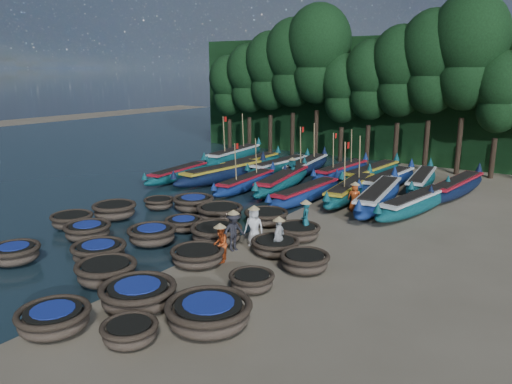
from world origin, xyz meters
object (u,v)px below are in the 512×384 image
Objects in this scene: fisherman_3 at (234,230)px; coracle_17 at (216,233)px; long_boat_3 at (246,183)px; long_boat_17 at (457,187)px; long_boat_10 at (251,163)px; coracle_6 at (99,252)px; long_boat_6 at (350,190)px; coracle_16 at (184,224)px; long_boat_8 at (416,203)px; coracle_3 at (54,319)px; coracle_7 at (106,272)px; coracle_23 at (266,217)px; coracle_18 at (275,246)px; coracle_20 at (159,203)px; long_boat_9 at (234,155)px; coracle_4 at (130,332)px; long_boat_15 at (387,181)px; coracle_19 at (305,261)px; long_boat_4 at (283,181)px; fisherman_1 at (305,218)px; coracle_15 at (114,210)px; fisherman_0 at (254,225)px; fisherman_2 at (220,242)px; long_boat_2 at (223,173)px; coracle_14 at (252,281)px; long_boat_1 at (179,173)px; coracle_22 at (220,213)px; coracle_11 at (88,231)px; coracle_24 at (298,232)px; coracle_12 at (152,235)px; long_boat_7 at (379,196)px; fisherman_6 at (355,196)px; long_boat_14 at (371,173)px; coracle_21 at (193,203)px; long_boat_12 at (306,166)px; long_boat_16 at (421,181)px; coracle_9 at (209,313)px; coracle_13 at (197,256)px; fisherman_5 at (292,172)px; coracle_10 at (72,220)px; coracle_8 at (138,295)px.

coracle_17 is at bearing 95.43° from fisherman_3.
long_boat_17 is (11.21, 6.02, 0.07)m from long_boat_3.
long_boat_10 is at bearing 117.85° from long_boat_3.
long_boat_6 is (4.03, 14.70, 0.12)m from coracle_6.
long_boat_8 is (8.02, 9.23, 0.19)m from coracle_16.
coracle_7 reaches higher than coracle_3.
coracle_23 is 1.24× the size of fisherman_3.
coracle_18 is 9.11m from coracle_20.
long_boat_9 reaches higher than coracle_16.
long_boat_9 is at bearing 121.15° from coracle_4.
long_boat_9 is (-5.05, 13.40, 0.25)m from coracle_20.
long_boat_10 is at bearing -175.91° from long_boat_15.
coracle_19 is at bearing -86.53° from long_boat_8.
long_boat_4 is 1.01× the size of long_boat_17.
coracle_3 is 1.16× the size of fisherman_1.
coracle_15 is 14.20m from long_boat_10.
fisherman_0 reaches higher than fisherman_2.
long_boat_2 is at bearing -172.17° from fisherman_2.
long_boat_1 reaches higher than coracle_14.
coracle_22 is at bearing -107.20° from long_boat_15.
coracle_11 is 7.46m from fisherman_0.
fisherman_0 is (8.88, -9.02, 0.30)m from long_boat_2.
coracle_24 is at bearing 68.03° from coracle_7.
fisherman_2 reaches higher than coracle_12.
long_boat_7 is at bearing 44.15° from coracle_15.
fisherman_6 is (-2.84, -1.48, 0.27)m from long_boat_8.
fisherman_2 reaches higher than long_boat_14.
coracle_21 is 0.84× the size of coracle_22.
coracle_18 is 0.26× the size of long_boat_17.
coracle_6 is at bearing -93.73° from long_boat_12.
coracle_14 is 8.13m from coracle_22.
long_boat_6 is at bearing 65.63° from coracle_22.
long_boat_14 is at bearing 46.94° from long_boat_3.
coracle_9 is at bearing -97.77° from long_boat_16.
coracle_21 is (-5.13, 5.54, 0.09)m from coracle_13.
fisherman_0 reaches higher than coracle_17.
coracle_9 is at bearing -46.78° from long_boat_2.
fisherman_5 is (-4.68, 1.24, 0.34)m from long_boat_6.
long_boat_16 is at bearing 74.92° from long_boat_7.
fisherman_6 reaches higher than coracle_17.
long_boat_14 is (3.65, 5.53, -0.01)m from long_boat_4.
coracle_22 is at bearing 43.21° from coracle_10.
long_boat_16 is at bearing 89.28° from coracle_14.
long_boat_10 is 14.59m from long_boat_17.
long_boat_16 is (2.61, 5.00, -0.03)m from long_boat_6.
coracle_8 is at bearing -80.91° from coracle_23.
coracle_13 is 0.97× the size of coracle_18.
long_boat_6 reaches higher than coracle_11.
long_boat_17 is at bearing 77.28° from coracle_8.
coracle_22 is at bearing 113.01° from coracle_8.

